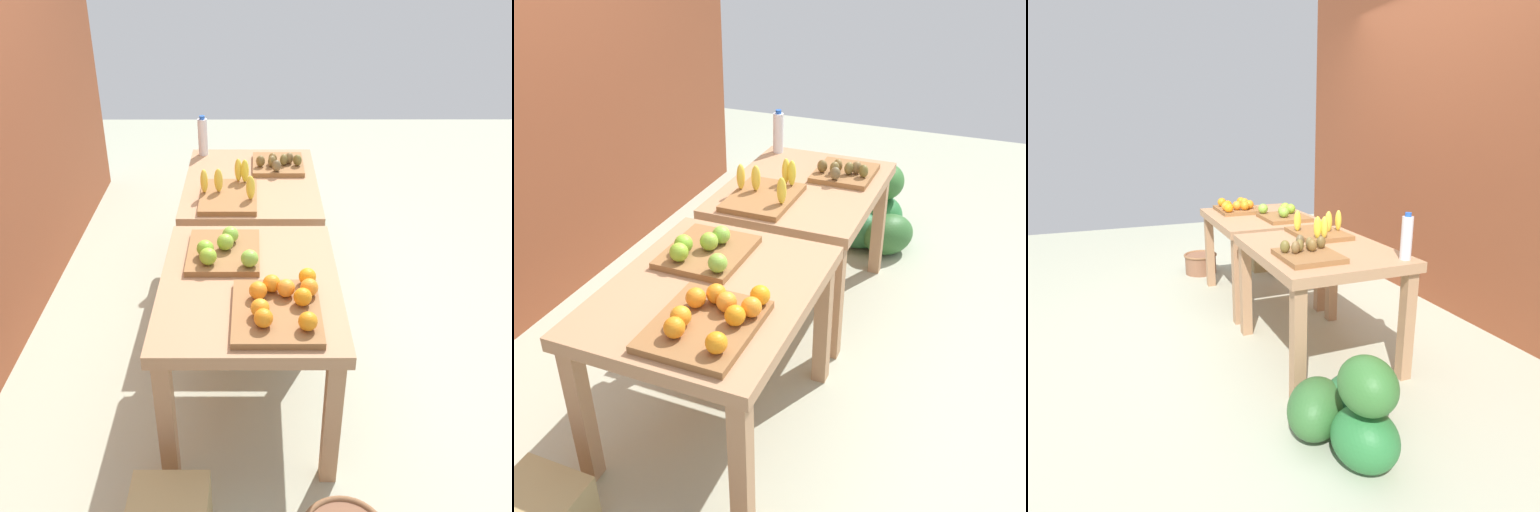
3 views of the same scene
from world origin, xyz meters
TOP-DOWN VIEW (x-y plane):
  - ground_plane at (0.00, 0.00)m, footprint 8.00×8.00m
  - display_table_left at (-0.56, 0.00)m, footprint 1.04×0.80m
  - display_table_right at (0.56, 0.00)m, footprint 1.04×0.80m
  - orange_bin at (-0.80, -0.13)m, footprint 0.45×0.37m
  - apple_bin at (-0.35, 0.12)m, footprint 0.40×0.34m
  - banana_crate at (0.31, 0.12)m, footprint 0.44×0.32m
  - kiwi_bin at (0.75, -0.17)m, footprint 0.36×0.32m
  - water_bottle at (0.99, 0.32)m, footprint 0.06×0.06m
  - watermelon_pile at (1.41, -0.25)m, footprint 0.70×0.65m

SIDE VIEW (x-z plane):
  - ground_plane at x=0.00m, z-range 0.00..0.00m
  - watermelon_pile at x=1.41m, z-range -0.08..0.44m
  - display_table_left at x=-0.56m, z-range 0.26..0.98m
  - display_table_right at x=0.56m, z-range 0.26..0.98m
  - kiwi_bin at x=0.75m, z-range 0.70..0.81m
  - apple_bin at x=-0.35m, z-range 0.71..0.82m
  - banana_crate at x=0.31m, z-range 0.68..0.85m
  - orange_bin at x=-0.80m, z-range 0.71..0.82m
  - water_bottle at x=0.99m, z-range 0.72..0.98m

